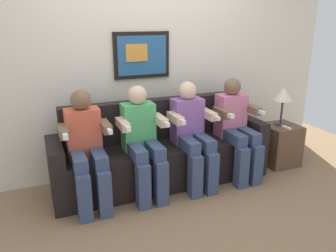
{
  "coord_description": "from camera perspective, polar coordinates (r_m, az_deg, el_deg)",
  "views": [
    {
      "loc": [
        -1.23,
        -2.83,
        1.74
      ],
      "look_at": [
        0.0,
        0.15,
        0.7
      ],
      "focal_mm": 35.93,
      "sensor_mm": 36.0,
      "label": 1
    }
  ],
  "objects": [
    {
      "name": "ground_plane",
      "position": [
        3.54,
        0.95,
        -11.54
      ],
      "size": [
        6.16,
        6.16,
        0.0
      ],
      "primitive_type": "plane",
      "color": "#8C6B4C"
    },
    {
      "name": "back_wall_assembly",
      "position": [
        3.82,
        -3.61,
        11.26
      ],
      "size": [
        4.74,
        0.1,
        2.6
      ],
      "color": "silver",
      "rests_on": "ground_plane"
    },
    {
      "name": "couch",
      "position": [
        3.68,
        -1.06,
        -4.97
      ],
      "size": [
        2.34,
        0.58,
        0.9
      ],
      "color": "black",
      "rests_on": "ground_plane"
    },
    {
      "name": "person_leftmost",
      "position": [
        3.22,
        -13.72,
        -3.27
      ],
      "size": [
        0.46,
        0.56,
        1.11
      ],
      "color": "#D8593F",
      "rests_on": "ground_plane"
    },
    {
      "name": "person_left_center",
      "position": [
        3.34,
        -4.41,
        -2.05
      ],
      "size": [
        0.46,
        0.56,
        1.11
      ],
      "color": "#4CB266",
      "rests_on": "ground_plane"
    },
    {
      "name": "person_right_center",
      "position": [
        3.53,
        4.06,
        -0.89
      ],
      "size": [
        0.46,
        0.56,
        1.11
      ],
      "color": "#8C59A5",
      "rests_on": "ground_plane"
    },
    {
      "name": "person_rightmost",
      "position": [
        3.8,
        11.48,
        0.14
      ],
      "size": [
        0.46,
        0.56,
        1.11
      ],
      "color": "pink",
      "rests_on": "ground_plane"
    },
    {
      "name": "side_table_right",
      "position": [
        4.37,
        18.4,
        -3.01
      ],
      "size": [
        0.4,
        0.4,
        0.5
      ],
      "color": "brown",
      "rests_on": "ground_plane"
    },
    {
      "name": "table_lamp",
      "position": [
        4.23,
        18.98,
        4.87
      ],
      "size": [
        0.22,
        0.22,
        0.46
      ],
      "color": "#333338",
      "rests_on": "side_table_right"
    },
    {
      "name": "spare_remote_on_table",
      "position": [
        4.19,
        19.44,
        -0.22
      ],
      "size": [
        0.04,
        0.13,
        0.02
      ],
      "primitive_type": "cube",
      "color": "white",
      "rests_on": "side_table_right"
    }
  ]
}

